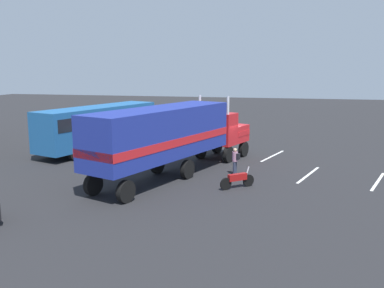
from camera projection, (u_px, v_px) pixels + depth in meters
ground_plane at (221, 159)px, 29.46m from camera, size 120.00×120.00×0.00m
lane_stripe_near at (273, 156)px, 30.39m from camera, size 4.21×1.58×0.01m
lane_stripe_mid at (308, 175)px, 25.08m from camera, size 4.22×1.55×0.01m
lane_stripe_far at (378, 181)px, 23.65m from camera, size 4.21×1.59×0.01m
semi_truck at (173, 134)px, 24.51m from camera, size 14.11×7.39×4.50m
person_bystander at (235, 160)px, 24.99m from camera, size 0.38×0.48×1.63m
parked_bus at (99, 124)px, 32.34m from camera, size 11.24×5.88×3.40m
motorcycle at (238, 179)px, 22.27m from camera, size 1.45×1.67×1.12m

